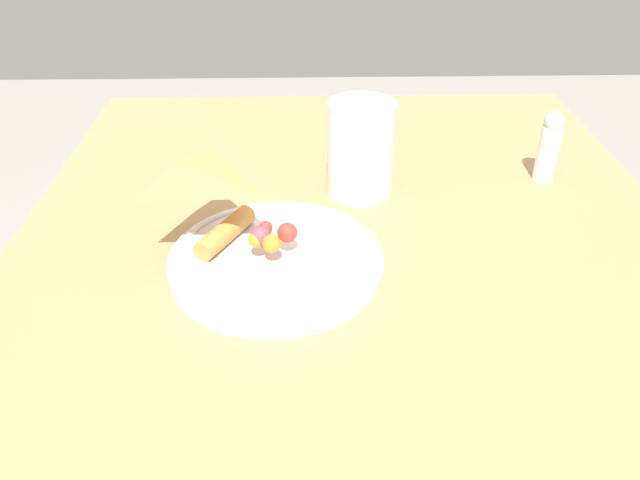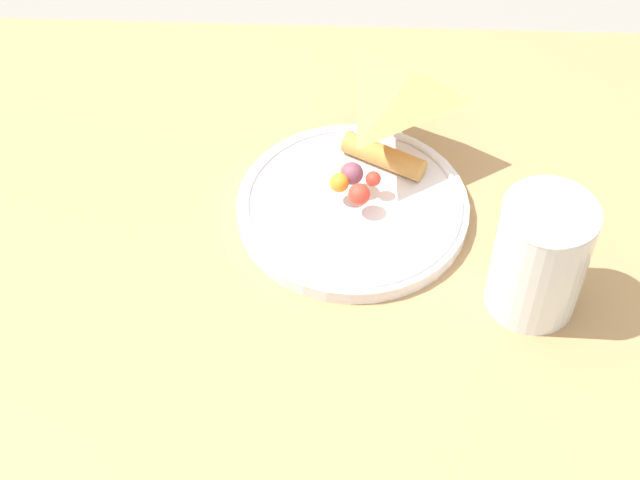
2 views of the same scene
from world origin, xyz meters
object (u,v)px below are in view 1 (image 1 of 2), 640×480
(plate_pizza, at_px, (274,256))
(milk_glass, at_px, (361,151))
(salt_shaker, at_px, (549,146))
(dining_table, at_px, (359,395))

(plate_pizza, bearing_deg, milk_glass, 147.53)
(milk_glass, distance_m, salt_shaker, 0.27)
(plate_pizza, distance_m, milk_glass, 0.21)
(salt_shaker, bearing_deg, plate_pizza, -61.33)
(milk_glass, xyz_separation_m, salt_shaker, (-0.03, 0.26, -0.01))
(milk_glass, bearing_deg, dining_table, -3.79)
(dining_table, xyz_separation_m, salt_shaker, (-0.31, 0.28, 0.15))
(plate_pizza, distance_m, salt_shaker, 0.43)
(milk_glass, relative_size, salt_shaker, 1.27)
(dining_table, height_order, plate_pizza, plate_pizza)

